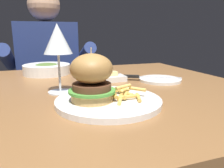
# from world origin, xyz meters

# --- Properties ---
(dining_table) EXTENTS (1.14, 0.93, 0.74)m
(dining_table) POSITION_xyz_m (0.00, 0.00, 0.65)
(dining_table) COLOR brown
(dining_table) RESTS_ON ground
(main_plate) EXTENTS (0.27, 0.27, 0.01)m
(main_plate) POSITION_xyz_m (0.03, -0.18, 0.75)
(main_plate) COLOR white
(main_plate) RESTS_ON dining_table
(burger_sandwich) EXTENTS (0.12, 0.12, 0.13)m
(burger_sandwich) POSITION_xyz_m (-0.01, -0.18, 0.81)
(burger_sandwich) COLOR tan
(burger_sandwich) RESTS_ON main_plate
(fries_pile) EXTENTS (0.10, 0.12, 0.03)m
(fries_pile) POSITION_xyz_m (0.07, -0.18, 0.76)
(fries_pile) COLOR #EABC5B
(fries_pile) RESTS_ON main_plate
(wine_glass) EXTENTS (0.08, 0.08, 0.20)m
(wine_glass) POSITION_xyz_m (-0.07, -0.02, 0.89)
(wine_glass) COLOR silver
(wine_glass) RESTS_ON dining_table
(bread_plate) EXTENTS (0.16, 0.16, 0.01)m
(bread_plate) POSITION_xyz_m (0.30, 0.02, 0.74)
(bread_plate) COLOR white
(bread_plate) RESTS_ON dining_table
(table_knife) EXTENTS (0.20, 0.11, 0.01)m
(table_knife) POSITION_xyz_m (0.26, 0.04, 0.75)
(table_knife) COLOR silver
(table_knife) RESTS_ON bread_plate
(butter_dish) EXTENTS (0.09, 0.07, 0.04)m
(butter_dish) POSITION_xyz_m (0.13, 0.08, 0.75)
(butter_dish) COLOR white
(butter_dish) RESTS_ON dining_table
(soup_bowl) EXTENTS (0.20, 0.20, 0.05)m
(soup_bowl) POSITION_xyz_m (-0.09, 0.31, 0.76)
(soup_bowl) COLOR white
(soup_bowl) RESTS_ON dining_table
(diner_person) EXTENTS (0.51, 0.36, 1.18)m
(diner_person) POSITION_xyz_m (-0.07, 0.74, 0.56)
(diner_person) COLOR #282833
(diner_person) RESTS_ON ground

